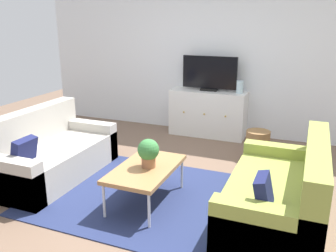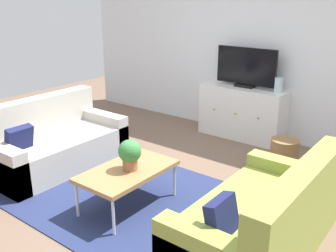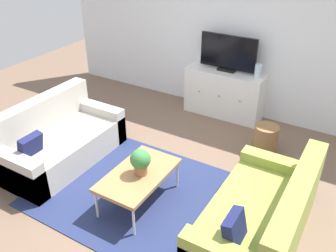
% 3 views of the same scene
% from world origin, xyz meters
% --- Properties ---
extents(ground_plane, '(10.00, 10.00, 0.00)m').
position_xyz_m(ground_plane, '(0.00, 0.00, 0.00)').
color(ground_plane, brown).
extents(wall_back, '(6.40, 0.12, 2.70)m').
position_xyz_m(wall_back, '(0.00, 2.55, 1.35)').
color(wall_back, white).
rests_on(wall_back, ground_plane).
extents(area_rug, '(2.50, 1.90, 0.01)m').
position_xyz_m(area_rug, '(0.00, -0.15, 0.01)').
color(area_rug, navy).
rests_on(area_rug, ground_plane).
extents(couch_left_side, '(0.88, 1.68, 0.84)m').
position_xyz_m(couch_left_side, '(-1.44, -0.10, 0.27)').
color(couch_left_side, '#B2ADA3').
rests_on(couch_left_side, ground_plane).
extents(couch_right_side, '(0.88, 1.68, 0.84)m').
position_xyz_m(couch_right_side, '(1.44, -0.10, 0.27)').
color(couch_right_side, olive).
rests_on(couch_right_side, ground_plane).
extents(coffee_table, '(0.58, 0.99, 0.42)m').
position_xyz_m(coffee_table, '(0.02, -0.27, 0.39)').
color(coffee_table, '#A37547').
rests_on(coffee_table, ground_plane).
extents(potted_plant, '(0.23, 0.23, 0.31)m').
position_xyz_m(potted_plant, '(0.05, -0.25, 0.59)').
color(potted_plant, '#936042').
rests_on(potted_plant, coffee_table).
extents(tv_console, '(1.27, 0.47, 0.77)m').
position_xyz_m(tv_console, '(-0.02, 2.27, 0.39)').
color(tv_console, white).
rests_on(tv_console, ground_plane).
extents(flat_screen_tv, '(0.92, 0.16, 0.57)m').
position_xyz_m(flat_screen_tv, '(-0.02, 2.29, 1.06)').
color(flat_screen_tv, black).
rests_on(flat_screen_tv, tv_console).
extents(glass_vase, '(0.11, 0.11, 0.21)m').
position_xyz_m(glass_vase, '(0.50, 2.27, 0.88)').
color(glass_vase, silver).
rests_on(glass_vase, tv_console).
extents(wicker_basket, '(0.34, 0.34, 0.40)m').
position_xyz_m(wicker_basket, '(0.94, 1.53, 0.20)').
color(wicker_basket, olive).
rests_on(wicker_basket, ground_plane).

